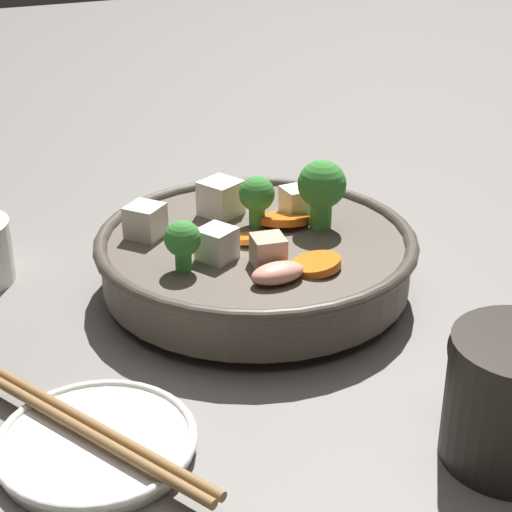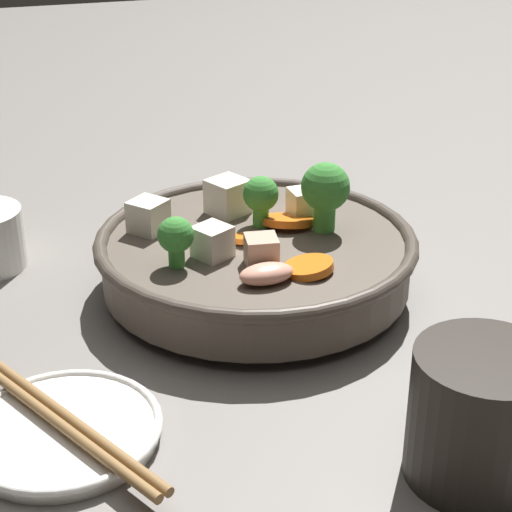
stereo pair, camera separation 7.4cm
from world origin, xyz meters
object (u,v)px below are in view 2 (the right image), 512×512
side_saucer (63,431)px  chopsticks_pair (62,419)px  stirfry_bowl (256,253)px  dark_mug (480,415)px

side_saucer → chopsticks_pair: chopsticks_pair is taller
stirfry_bowl → dark_mug: bearing=-169.1°
stirfry_bowl → chopsticks_pair: stirfry_bowl is taller
stirfry_bowl → chopsticks_pair: bearing=129.9°
stirfry_bowl → side_saucer: size_ratio=2.10×
side_saucer → dark_mug: 0.27m
side_saucer → stirfry_bowl: bearing=-50.1°
stirfry_bowl → dark_mug: (-0.27, -0.05, 0.01)m
side_saucer → dark_mug: bearing=-115.5°
chopsticks_pair → dark_mug: bearing=-115.5°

